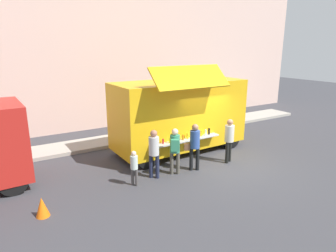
{
  "coord_description": "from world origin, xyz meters",
  "views": [
    {
      "loc": [
        -7.2,
        -7.67,
        4.38
      ],
      "look_at": [
        -1.34,
        2.02,
        1.3
      ],
      "focal_mm": 31.29,
      "sensor_mm": 36.0,
      "label": 1
    }
  ],
  "objects_px": {
    "customer_rear_waiting": "(154,150)",
    "child_near_queue": "(134,165)",
    "customer_extra_browsing": "(229,137)",
    "traffic_cone_orange": "(42,207)",
    "customer_mid_with_backpack": "(175,147)",
    "customer_front_ordering": "(194,143)",
    "food_truck_main": "(180,114)",
    "trash_bin": "(219,117)"
  },
  "relations": [
    {
      "from": "food_truck_main",
      "to": "customer_rear_waiting",
      "type": "height_order",
      "value": "food_truck_main"
    },
    {
      "from": "food_truck_main",
      "to": "trash_bin",
      "type": "relative_size",
      "value": 5.93
    },
    {
      "from": "customer_front_ordering",
      "to": "customer_rear_waiting",
      "type": "height_order",
      "value": "customer_front_ordering"
    },
    {
      "from": "customer_rear_waiting",
      "to": "child_near_queue",
      "type": "bearing_deg",
      "value": 145.05
    },
    {
      "from": "food_truck_main",
      "to": "trash_bin",
      "type": "height_order",
      "value": "food_truck_main"
    },
    {
      "from": "food_truck_main",
      "to": "traffic_cone_orange",
      "type": "relative_size",
      "value": 10.25
    },
    {
      "from": "customer_rear_waiting",
      "to": "child_near_queue",
      "type": "relative_size",
      "value": 1.44
    },
    {
      "from": "child_near_queue",
      "to": "food_truck_main",
      "type": "bearing_deg",
      "value": -0.31
    },
    {
      "from": "customer_mid_with_backpack",
      "to": "customer_front_ordering",
      "type": "bearing_deg",
      "value": -62.15
    },
    {
      "from": "customer_front_ordering",
      "to": "customer_rear_waiting",
      "type": "xyz_separation_m",
      "value": [
        -1.56,
        0.17,
        -0.01
      ]
    },
    {
      "from": "customer_extra_browsing",
      "to": "child_near_queue",
      "type": "distance_m",
      "value": 3.99
    },
    {
      "from": "traffic_cone_orange",
      "to": "customer_rear_waiting",
      "type": "height_order",
      "value": "customer_rear_waiting"
    },
    {
      "from": "traffic_cone_orange",
      "to": "customer_mid_with_backpack",
      "type": "distance_m",
      "value": 4.52
    },
    {
      "from": "customer_mid_with_backpack",
      "to": "customer_extra_browsing",
      "type": "height_order",
      "value": "customer_extra_browsing"
    },
    {
      "from": "food_truck_main",
      "to": "traffic_cone_orange",
      "type": "bearing_deg",
      "value": -158.96
    },
    {
      "from": "food_truck_main",
      "to": "traffic_cone_orange",
      "type": "xyz_separation_m",
      "value": [
        -5.95,
        -2.43,
        -1.36
      ]
    },
    {
      "from": "trash_bin",
      "to": "customer_extra_browsing",
      "type": "relative_size",
      "value": 0.55
    },
    {
      "from": "food_truck_main",
      "to": "child_near_queue",
      "type": "bearing_deg",
      "value": -147.59
    },
    {
      "from": "traffic_cone_orange",
      "to": "child_near_queue",
      "type": "xyz_separation_m",
      "value": [
        2.86,
        0.38,
        0.43
      ]
    },
    {
      "from": "trash_bin",
      "to": "customer_rear_waiting",
      "type": "xyz_separation_m",
      "value": [
        -6.53,
        -4.19,
        0.55
      ]
    },
    {
      "from": "customer_extra_browsing",
      "to": "child_near_queue",
      "type": "relative_size",
      "value": 1.46
    },
    {
      "from": "customer_front_ordering",
      "to": "trash_bin",
      "type": "bearing_deg",
      "value": -22.09
    },
    {
      "from": "traffic_cone_orange",
      "to": "customer_mid_with_backpack",
      "type": "xyz_separation_m",
      "value": [
        4.44,
        0.42,
        0.75
      ]
    },
    {
      "from": "customer_extra_browsing",
      "to": "customer_front_ordering",
      "type": "bearing_deg",
      "value": 64.41
    },
    {
      "from": "traffic_cone_orange",
      "to": "child_near_queue",
      "type": "height_order",
      "value": "child_near_queue"
    },
    {
      "from": "traffic_cone_orange",
      "to": "food_truck_main",
      "type": "bearing_deg",
      "value": 22.2
    },
    {
      "from": "customer_front_ordering",
      "to": "customer_mid_with_backpack",
      "type": "height_order",
      "value": "customer_front_ordering"
    },
    {
      "from": "child_near_queue",
      "to": "customer_mid_with_backpack",
      "type": "bearing_deg",
      "value": -32.35
    },
    {
      "from": "food_truck_main",
      "to": "customer_front_ordering",
      "type": "bearing_deg",
      "value": -110.23
    },
    {
      "from": "customer_mid_with_backpack",
      "to": "customer_extra_browsing",
      "type": "bearing_deg",
      "value": -62.23
    },
    {
      "from": "traffic_cone_orange",
      "to": "child_near_queue",
      "type": "bearing_deg",
      "value": 7.55
    },
    {
      "from": "customer_rear_waiting",
      "to": "customer_extra_browsing",
      "type": "height_order",
      "value": "customer_extra_browsing"
    },
    {
      "from": "trash_bin",
      "to": "child_near_queue",
      "type": "bearing_deg",
      "value": -149.29
    },
    {
      "from": "customer_extra_browsing",
      "to": "customer_mid_with_backpack",
      "type": "bearing_deg",
      "value": 64.45
    },
    {
      "from": "customer_mid_with_backpack",
      "to": "customer_rear_waiting",
      "type": "xyz_separation_m",
      "value": [
        -0.75,
        0.14,
        -0.0
      ]
    },
    {
      "from": "customer_mid_with_backpack",
      "to": "child_near_queue",
      "type": "xyz_separation_m",
      "value": [
        -1.58,
        -0.04,
        -0.32
      ]
    },
    {
      "from": "customer_front_ordering",
      "to": "customer_rear_waiting",
      "type": "distance_m",
      "value": 1.56
    },
    {
      "from": "traffic_cone_orange",
      "to": "customer_rear_waiting",
      "type": "xyz_separation_m",
      "value": [
        3.68,
        0.56,
        0.75
      ]
    },
    {
      "from": "trash_bin",
      "to": "customer_mid_with_backpack",
      "type": "height_order",
      "value": "customer_mid_with_backpack"
    },
    {
      "from": "customer_extra_browsing",
      "to": "traffic_cone_orange",
      "type": "bearing_deg",
      "value": 69.76
    },
    {
      "from": "customer_mid_with_backpack",
      "to": "child_near_queue",
      "type": "bearing_deg",
      "value": 122.05
    },
    {
      "from": "traffic_cone_orange",
      "to": "customer_mid_with_backpack",
      "type": "height_order",
      "value": "customer_mid_with_backpack"
    }
  ]
}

